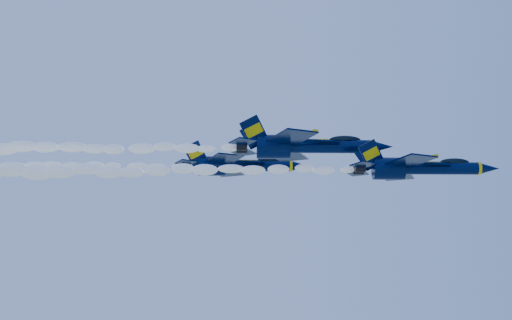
{
  "coord_description": "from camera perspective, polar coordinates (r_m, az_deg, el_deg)",
  "views": [
    {
      "loc": [
        -0.45,
        -93.71,
        130.87
      ],
      "look_at": [
        0.97,
        -4.35,
        152.24
      ],
      "focal_mm": 50.0,
      "sensor_mm": 36.0,
      "label": 1
    }
  ],
  "objects": [
    {
      "name": "smoke_trail_jet_third",
      "position": [
        105.07,
        -18.53,
        -0.56
      ],
      "size": [
        46.21,
        1.99,
        1.79
      ],
      "primitive_type": "ellipsoid",
      "color": "white"
    },
    {
      "name": "jet_second",
      "position": [
        90.17,
        3.9,
        1.14
      ],
      "size": [
        19.84,
        16.28,
        7.37
      ],
      "color": "#000C30"
    },
    {
      "name": "smoke_trail_jet_second",
      "position": [
        92.91,
        -15.89,
        0.92
      ],
      "size": [
        46.21,
        2.21,
        1.99
      ],
      "primitive_type": "ellipsoid",
      "color": "white"
    },
    {
      "name": "jet_third",
      "position": [
        100.23,
        -1.52,
        -0.42
      ],
      "size": [
        17.87,
        14.66,
        6.64
      ],
      "color": "#000C30"
    },
    {
      "name": "jet_lead",
      "position": [
        88.15,
        12.78,
        -0.61
      ],
      "size": [
        17.59,
        14.43,
        6.54
      ],
      "color": "#000C30"
    },
    {
      "name": "smoke_trail_jet_lead",
      "position": [
        86.12,
        -7.42,
        -0.81
      ],
      "size": [
        46.21,
        1.96,
        1.76
      ],
      "primitive_type": "ellipsoid",
      "color": "white"
    }
  ]
}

